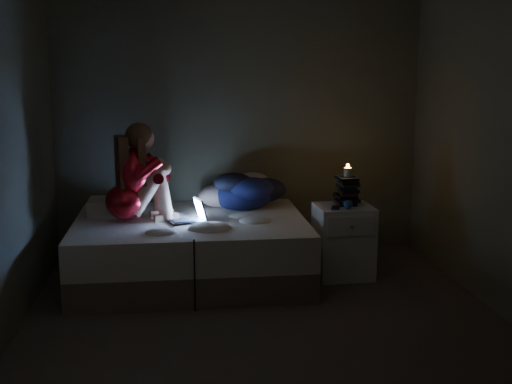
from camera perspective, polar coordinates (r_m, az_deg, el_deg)
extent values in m
cube|color=#3F3A39|center=(4.89, 0.88, -11.67)|extent=(3.60, 3.80, 0.02)
cube|color=#52554D|center=(6.43, -1.45, 5.94)|extent=(3.60, 0.02, 2.60)
cube|color=#52554D|center=(2.69, 6.61, -1.51)|extent=(3.60, 0.02, 2.60)
cube|color=#52554D|center=(5.12, 21.49, 3.81)|extent=(0.02, 3.80, 2.60)
cube|color=silver|center=(5.99, -12.16, -1.25)|extent=(0.50, 0.35, 0.14)
cube|color=white|center=(5.88, 7.70, -4.33)|extent=(0.51, 0.45, 0.65)
cylinder|color=beige|center=(5.80, 8.09, 1.92)|extent=(0.07, 0.07, 0.08)
cube|color=black|center=(5.69, 7.00, -1.38)|extent=(0.12, 0.16, 0.01)
sphere|color=#244E95|center=(5.67, 8.07, -1.10)|extent=(0.08, 0.08, 0.08)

